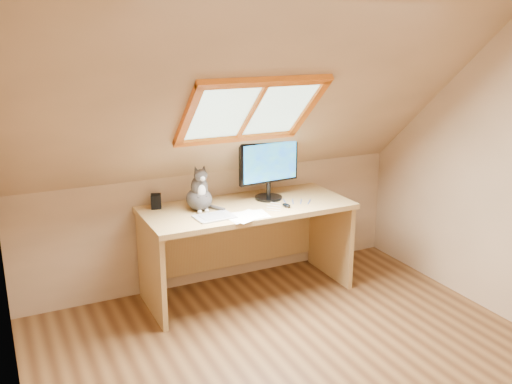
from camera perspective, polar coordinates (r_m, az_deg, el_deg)
ground at (r=3.90m, az=6.46°, el=-18.35°), size 3.50×3.50×0.00m
room_shell at (r=3.23m, az=8.14°, el=2.16°), size 3.52×3.52×2.41m
desk at (r=4.84m, az=-1.26°, el=-3.74°), size 1.72×0.75×0.79m
monitor at (r=4.80m, az=1.30°, el=2.64°), size 0.55×0.23×0.51m
cat at (r=4.57m, az=-5.69°, el=-0.18°), size 0.21×0.25×0.38m
desk_speaker at (r=4.68m, az=-9.96°, el=-0.92°), size 0.10×0.10×0.12m
graphics_tablet at (r=4.41m, az=-4.18°, el=-2.50°), size 0.31×0.23×0.01m
mouse at (r=4.66m, az=3.05°, el=-1.34°), size 0.06×0.10×0.03m
papers at (r=4.42m, az=-1.31°, el=-2.49°), size 0.35×0.30×0.01m
cables at (r=4.74m, az=3.23°, el=-1.17°), size 0.51×0.26×0.01m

